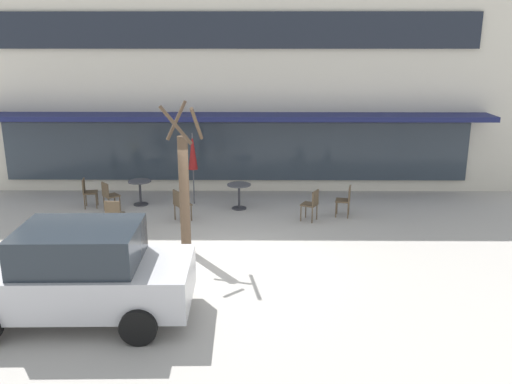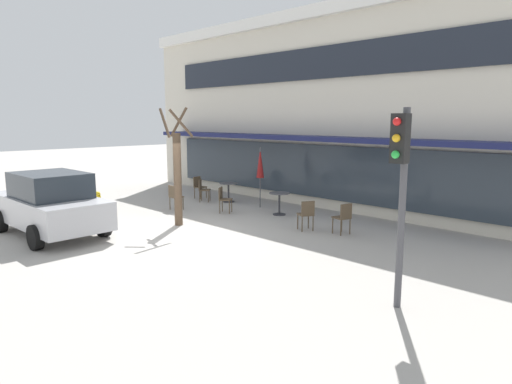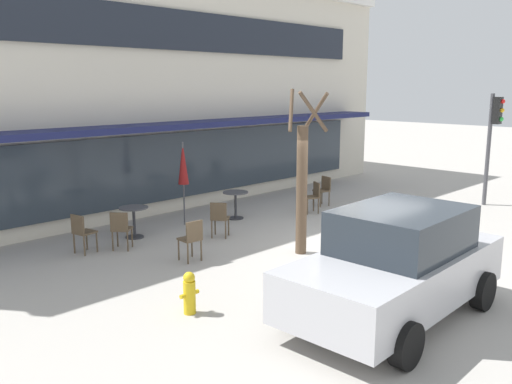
{
  "view_description": "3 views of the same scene",
  "coord_description": "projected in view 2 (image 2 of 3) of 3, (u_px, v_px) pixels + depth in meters",
  "views": [
    {
      "loc": [
        0.81,
        -11.39,
        5.0
      ],
      "look_at": [
        0.69,
        2.28,
        1.04
      ],
      "focal_mm": 38.0,
      "sensor_mm": 36.0,
      "label": 1
    },
    {
      "loc": [
        10.41,
        -7.14,
        3.21
      ],
      "look_at": [
        0.58,
        2.55,
        1.0
      ],
      "focal_mm": 32.0,
      "sensor_mm": 36.0,
      "label": 2
    },
    {
      "loc": [
        -9.86,
        -6.58,
        3.64
      ],
      "look_at": [
        -0.46,
        2.64,
        1.04
      ],
      "focal_mm": 38.0,
      "sensor_mm": 36.0,
      "label": 3
    }
  ],
  "objects": [
    {
      "name": "traffic_light_pole",
      "position": [
        401.0,
        175.0,
        7.46
      ],
      "size": [
        0.26,
        0.44,
        3.4
      ],
      "color": "#47474C",
      "rests_on": "ground"
    },
    {
      "name": "cafe_chair_1",
      "position": [
        343.0,
        216.0,
        12.75
      ],
      "size": [
        0.48,
        0.48,
        0.89
      ],
      "color": "brown",
      "rests_on": "ground"
    },
    {
      "name": "building_facade",
      "position": [
        372.0,
        110.0,
        19.11
      ],
      "size": [
        18.89,
        9.1,
        7.15
      ],
      "color": "beige",
      "rests_on": "ground"
    },
    {
      "name": "cafe_table_near_wall",
      "position": [
        228.0,
        189.0,
        17.77
      ],
      "size": [
        0.7,
        0.7,
        0.76
      ],
      "color": "#333338",
      "rests_on": "ground"
    },
    {
      "name": "cafe_chair_5",
      "position": [
        199.0,
        186.0,
        18.63
      ],
      "size": [
        0.47,
        0.47,
        0.89
      ],
      "color": "brown",
      "rests_on": "ground"
    },
    {
      "name": "cafe_chair_3",
      "position": [
        307.0,
        213.0,
        13.17
      ],
      "size": [
        0.54,
        0.54,
        0.89
      ],
      "color": "brown",
      "rests_on": "ground"
    },
    {
      "name": "street_tree",
      "position": [
        177.0,
        174.0,
        13.72
      ],
      "size": [
        0.92,
        0.88,
        3.57
      ],
      "color": "brown",
      "rests_on": "ground"
    },
    {
      "name": "cafe_chair_2",
      "position": [
        224.0,
        198.0,
        15.73
      ],
      "size": [
        0.56,
        0.56,
        0.89
      ],
      "color": "brown",
      "rests_on": "ground"
    },
    {
      "name": "cafe_chair_0",
      "position": [
        203.0,
        188.0,
        17.85
      ],
      "size": [
        0.56,
        0.56,
        0.89
      ],
      "color": "brown",
      "rests_on": "ground"
    },
    {
      "name": "parked_sedan",
      "position": [
        50.0,
        204.0,
        12.68
      ],
      "size": [
        4.24,
        2.09,
        1.76
      ],
      "color": "#B7B7BC",
      "rests_on": "ground"
    },
    {
      "name": "ground_plane",
      "position": [
        177.0,
        235.0,
        12.78
      ],
      "size": [
        80.0,
        80.0,
        0.0
      ],
      "primitive_type": "plane",
      "color": "#ADA8A0"
    },
    {
      "name": "fire_hydrant",
      "position": [
        98.0,
        201.0,
        16.02
      ],
      "size": [
        0.36,
        0.2,
        0.71
      ],
      "color": "gold",
      "rests_on": "ground"
    },
    {
      "name": "cafe_chair_4",
      "position": [
        174.0,
        195.0,
        16.21
      ],
      "size": [
        0.43,
        0.43,
        0.89
      ],
      "color": "brown",
      "rests_on": "ground"
    },
    {
      "name": "patio_umbrella_green_folded",
      "position": [
        260.0,
        163.0,
        16.53
      ],
      "size": [
        0.28,
        0.28,
        2.2
      ],
      "color": "#4C4C51",
      "rests_on": "ground"
    },
    {
      "name": "cafe_table_streetside",
      "position": [
        279.0,
        200.0,
        15.38
      ],
      "size": [
        0.7,
        0.7,
        0.76
      ],
      "color": "#333338",
      "rests_on": "ground"
    }
  ]
}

